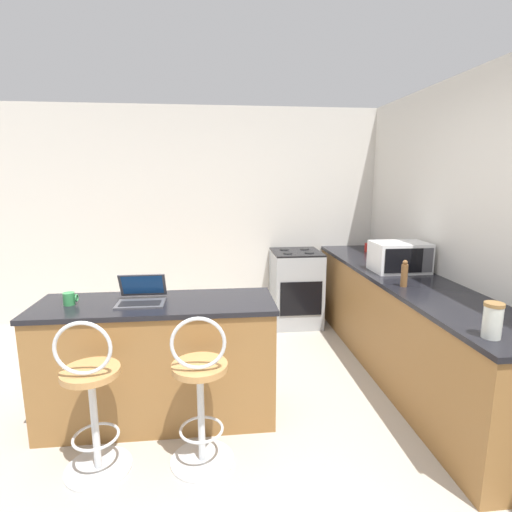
# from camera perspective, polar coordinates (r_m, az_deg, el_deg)

# --- Properties ---
(ground_plane) EXTENTS (20.00, 20.00, 0.00)m
(ground_plane) POSITION_cam_1_polar(r_m,az_deg,el_deg) (2.83, -3.58, -27.72)
(ground_plane) COLOR #ADA393
(wall_back) EXTENTS (12.00, 0.06, 2.60)m
(wall_back) POSITION_cam_1_polar(r_m,az_deg,el_deg) (4.98, -5.26, 5.70)
(wall_back) COLOR silver
(wall_back) RESTS_ON ground_plane
(breakfast_bar) EXTENTS (1.68, 0.59, 0.90)m
(breakfast_bar) POSITION_cam_1_polar(r_m,az_deg,el_deg) (3.10, -13.73, -14.33)
(breakfast_bar) COLOR olive
(breakfast_bar) RESTS_ON ground_plane
(counter_right) EXTENTS (0.66, 3.26, 0.90)m
(counter_right) POSITION_cam_1_polar(r_m,az_deg,el_deg) (3.95, 20.08, -9.03)
(counter_right) COLOR olive
(counter_right) RESTS_ON ground_plane
(bar_stool_near) EXTENTS (0.40, 0.40, 1.00)m
(bar_stool_near) POSITION_cam_1_polar(r_m,az_deg,el_deg) (2.69, -22.39, -18.72)
(bar_stool_near) COLOR silver
(bar_stool_near) RESTS_ON ground_plane
(bar_stool_far) EXTENTS (0.40, 0.40, 1.00)m
(bar_stool_far) POSITION_cam_1_polar(r_m,az_deg,el_deg) (2.59, -7.95, -19.16)
(bar_stool_far) COLOR silver
(bar_stool_far) RESTS_ON ground_plane
(laptop) EXTENTS (0.33, 0.27, 0.20)m
(laptop) POSITION_cam_1_polar(r_m,az_deg,el_deg) (2.95, -16.04, -5.40)
(laptop) COLOR #47474C
(laptop) RESTS_ON breakfast_bar
(microwave) EXTENTS (0.50, 0.36, 0.28)m
(microwave) POSITION_cam_1_polar(r_m,az_deg,el_deg) (3.96, 19.82, -0.12)
(microwave) COLOR white
(microwave) RESTS_ON counter_right
(stove_range) EXTENTS (0.57, 0.61, 0.91)m
(stove_range) POSITION_cam_1_polar(r_m,az_deg,el_deg) (4.89, 5.71, -4.53)
(stove_range) COLOR #9EA3A8
(stove_range) RESTS_ON ground_plane
(storage_jar) EXTENTS (0.11, 0.11, 0.20)m
(storage_jar) POSITION_cam_1_polar(r_m,az_deg,el_deg) (2.57, 30.72, -7.89)
(storage_jar) COLOR silver
(storage_jar) RESTS_ON counter_right
(pepper_mill) EXTENTS (0.05, 0.05, 0.22)m
(pepper_mill) POSITION_cam_1_polar(r_m,az_deg,el_deg) (3.43, 20.43, -2.43)
(pepper_mill) COLOR brown
(pepper_mill) RESTS_ON counter_right
(mug_red) EXTENTS (0.11, 0.09, 0.10)m
(mug_red) POSITION_cam_1_polar(r_m,az_deg,el_deg) (4.92, 15.78, 1.18)
(mug_red) COLOR red
(mug_red) RESTS_ON counter_right
(mug_green) EXTENTS (0.10, 0.08, 0.09)m
(mug_green) POSITION_cam_1_polar(r_m,az_deg,el_deg) (3.07, -25.09, -5.54)
(mug_green) COLOR #338447
(mug_green) RESTS_ON breakfast_bar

